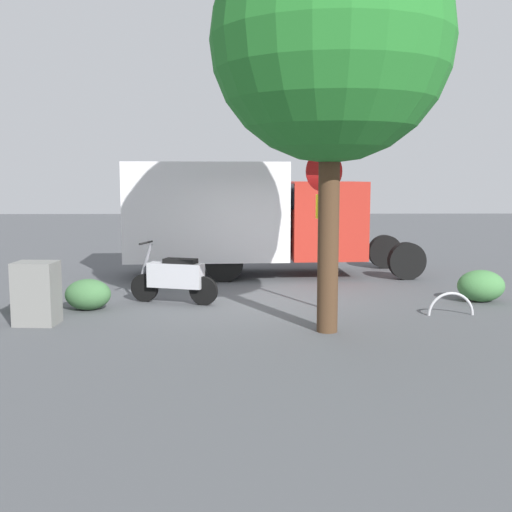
{
  "coord_description": "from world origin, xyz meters",
  "views": [
    {
      "loc": [
        0.28,
        12.22,
        2.47
      ],
      "look_at": [
        0.06,
        0.2,
        0.96
      ],
      "focal_mm": 44.28,
      "sensor_mm": 36.0,
      "label": 1
    }
  ],
  "objects_px": {
    "box_truck_near": "(246,213)",
    "street_tree": "(331,41)",
    "motorcycle": "(175,277)",
    "stop_sign": "(324,204)",
    "utility_cabinet": "(37,293)",
    "bike_rack_hoop": "(451,315)"
  },
  "relations": [
    {
      "from": "bike_rack_hoop",
      "to": "box_truck_near",
      "type": "bearing_deg",
      "value": -52.07
    },
    {
      "from": "motorcycle",
      "to": "street_tree",
      "type": "distance_m",
      "value": 5.33
    },
    {
      "from": "utility_cabinet",
      "to": "street_tree",
      "type": "bearing_deg",
      "value": 173.06
    },
    {
      "from": "street_tree",
      "to": "box_truck_near",
      "type": "bearing_deg",
      "value": -77.59
    },
    {
      "from": "box_truck_near",
      "to": "street_tree",
      "type": "bearing_deg",
      "value": -80.91
    },
    {
      "from": "utility_cabinet",
      "to": "stop_sign",
      "type": "bearing_deg",
      "value": -166.31
    },
    {
      "from": "bike_rack_hoop",
      "to": "utility_cabinet",
      "type": "bearing_deg",
      "value": 4.5
    },
    {
      "from": "stop_sign",
      "to": "utility_cabinet",
      "type": "xyz_separation_m",
      "value": [
        4.96,
        1.21,
        -1.43
      ]
    },
    {
      "from": "box_truck_near",
      "to": "street_tree",
      "type": "distance_m",
      "value": 6.68
    },
    {
      "from": "bike_rack_hoop",
      "to": "stop_sign",
      "type": "bearing_deg",
      "value": -16.05
    },
    {
      "from": "box_truck_near",
      "to": "stop_sign",
      "type": "xyz_separation_m",
      "value": [
        -1.44,
        4.07,
        0.39
      ]
    },
    {
      "from": "motorcycle",
      "to": "street_tree",
      "type": "height_order",
      "value": "street_tree"
    },
    {
      "from": "bike_rack_hoop",
      "to": "motorcycle",
      "type": "bearing_deg",
      "value": -12.93
    },
    {
      "from": "box_truck_near",
      "to": "bike_rack_hoop",
      "type": "height_order",
      "value": "box_truck_near"
    },
    {
      "from": "motorcycle",
      "to": "box_truck_near",
      "type": "bearing_deg",
      "value": -94.28
    },
    {
      "from": "motorcycle",
      "to": "stop_sign",
      "type": "bearing_deg",
      "value": -173.29
    },
    {
      "from": "stop_sign",
      "to": "bike_rack_hoop",
      "type": "relative_size",
      "value": 3.47
    },
    {
      "from": "box_truck_near",
      "to": "utility_cabinet",
      "type": "xyz_separation_m",
      "value": [
        3.52,
        5.27,
        -1.04
      ]
    },
    {
      "from": "stop_sign",
      "to": "motorcycle",
      "type": "bearing_deg",
      "value": -10.4
    },
    {
      "from": "stop_sign",
      "to": "utility_cabinet",
      "type": "distance_m",
      "value": 5.3
    },
    {
      "from": "motorcycle",
      "to": "stop_sign",
      "type": "relative_size",
      "value": 0.6
    },
    {
      "from": "stop_sign",
      "to": "street_tree",
      "type": "xyz_separation_m",
      "value": [
        0.15,
        1.79,
        2.55
      ]
    }
  ]
}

